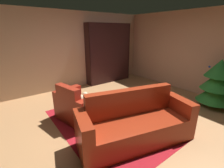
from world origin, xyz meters
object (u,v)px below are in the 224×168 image
(coffee_table, at_px, (114,107))
(decorated_tree, at_px, (217,83))
(armchair_red, at_px, (78,107))
(book_stack_on_table, at_px, (113,102))
(bottle_on_table, at_px, (111,98))
(bookshelf_unit, at_px, (111,53))
(couch_red, at_px, (136,125))

(coffee_table, bearing_deg, decorated_tree, 71.67)
(coffee_table, distance_m, decorated_tree, 2.82)
(armchair_red, xyz_separation_m, book_stack_on_table, (0.64, 0.50, 0.22))
(bottle_on_table, distance_m, decorated_tree, 2.82)
(book_stack_on_table, bearing_deg, decorated_tree, 71.52)
(armchair_red, distance_m, bottle_on_table, 0.78)
(coffee_table, bearing_deg, bookshelf_unit, 144.24)
(couch_red, relative_size, bottle_on_table, 9.68)
(couch_red, distance_m, decorated_tree, 2.70)
(book_stack_on_table, bearing_deg, bookshelf_unit, 144.10)
(bookshelf_unit, height_order, armchair_red, bookshelf_unit)
(bottle_on_table, bearing_deg, coffee_table, -19.70)
(couch_red, xyz_separation_m, bottle_on_table, (-0.81, 0.06, 0.24))
(bookshelf_unit, height_order, bottle_on_table, bookshelf_unit)
(coffee_table, xyz_separation_m, book_stack_on_table, (-0.01, -0.00, 0.11))
(book_stack_on_table, relative_size, decorated_tree, 0.17)
(couch_red, bearing_deg, bookshelf_unit, 150.08)
(armchair_red, distance_m, book_stack_on_table, 0.84)
(couch_red, height_order, book_stack_on_table, couch_red)
(decorated_tree, bearing_deg, couch_red, -95.12)
(book_stack_on_table, xyz_separation_m, decorated_tree, (0.89, 2.67, 0.12))
(coffee_table, height_order, decorated_tree, decorated_tree)
(bottle_on_table, bearing_deg, book_stack_on_table, -21.74)
(bookshelf_unit, bearing_deg, book_stack_on_table, -35.90)
(armchair_red, xyz_separation_m, decorated_tree, (1.53, 3.17, 0.35))
(armchair_red, height_order, bottle_on_table, armchair_red)
(couch_red, bearing_deg, bottle_on_table, 175.81)
(couch_red, bearing_deg, coffee_table, -179.96)
(decorated_tree, bearing_deg, coffee_table, -108.33)
(book_stack_on_table, xyz_separation_m, bottle_on_table, (-0.16, 0.06, 0.03))
(couch_red, bearing_deg, book_stack_on_table, -179.67)
(couch_red, relative_size, coffee_table, 3.38)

